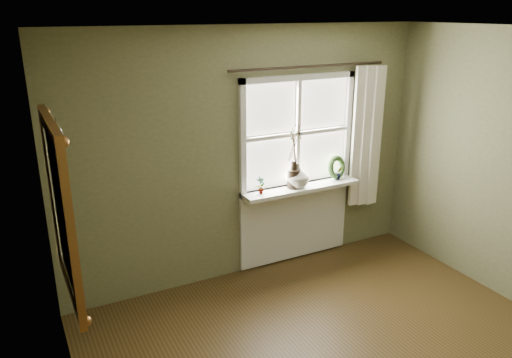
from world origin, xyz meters
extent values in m
plane|color=silver|center=(0.00, 0.00, 2.60)|extent=(4.50, 4.50, 0.00)
cube|color=#6A6B46|center=(0.00, 2.30, 1.30)|extent=(4.00, 0.10, 2.60)
cube|color=#6A6B46|center=(-2.05, 0.00, 1.30)|extent=(0.10, 4.50, 2.60)
cube|color=silver|center=(0.55, 2.22, 0.89)|extent=(1.36, 0.06, 0.06)
cube|color=silver|center=(0.55, 2.22, 2.07)|extent=(1.36, 0.06, 0.06)
cube|color=silver|center=(-0.10, 2.22, 1.48)|extent=(0.06, 0.06, 1.24)
cube|color=silver|center=(1.20, 2.22, 1.48)|extent=(0.06, 0.06, 1.24)
cube|color=silver|center=(0.55, 2.22, 1.48)|extent=(1.24, 0.05, 0.04)
cube|color=silver|center=(0.55, 2.22, 1.48)|extent=(0.04, 0.05, 1.12)
cube|color=white|center=(0.23, 2.25, 1.77)|extent=(0.59, 0.01, 0.53)
cube|color=white|center=(0.88, 2.25, 1.77)|extent=(0.59, 0.01, 0.53)
cube|color=white|center=(0.23, 2.25, 1.19)|extent=(0.59, 0.01, 0.53)
cube|color=white|center=(0.88, 2.25, 1.19)|extent=(0.59, 0.01, 0.53)
cube|color=silver|center=(0.55, 2.12, 0.90)|extent=(1.36, 0.26, 0.04)
cube|color=silver|center=(0.55, 2.23, 0.46)|extent=(1.36, 0.04, 0.88)
cylinder|color=black|center=(0.45, 2.12, 1.02)|extent=(0.17, 0.17, 0.20)
imported|color=beige|center=(0.50, 2.12, 1.05)|extent=(0.32, 0.32, 0.26)
torus|color=#2E4B21|center=(1.04, 2.16, 1.02)|extent=(0.30, 0.19, 0.28)
imported|color=#2E4B21|center=(0.06, 2.12, 1.01)|extent=(0.11, 0.08, 0.18)
imported|color=#2E4B21|center=(1.04, 2.12, 1.00)|extent=(0.10, 0.08, 0.15)
cube|color=silver|center=(1.39, 2.13, 1.37)|extent=(0.36, 0.12, 1.59)
cylinder|color=black|center=(0.65, 2.17, 2.18)|extent=(1.84, 0.03, 0.03)
cube|color=white|center=(-1.97, 1.11, 1.49)|extent=(0.02, 0.85, 1.05)
cube|color=brown|center=(-1.96, 1.11, 2.06)|extent=(0.05, 1.03, 0.09)
cube|color=brown|center=(-1.96, 1.11, 0.92)|extent=(0.05, 1.03, 0.09)
cube|color=brown|center=(-1.96, 0.64, 1.49)|extent=(0.05, 0.09, 1.05)
cube|color=brown|center=(-1.96, 1.58, 1.49)|extent=(0.05, 0.09, 1.05)
sphere|color=silver|center=(-1.91, 1.08, 2.00)|extent=(0.04, 0.04, 0.04)
sphere|color=silver|center=(-1.91, 1.11, 1.96)|extent=(0.04, 0.04, 0.04)
sphere|color=silver|center=(-1.91, 1.14, 2.01)|extent=(0.04, 0.04, 0.04)
camera|label=1|loc=(-2.21, -2.16, 2.74)|focal=35.00mm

